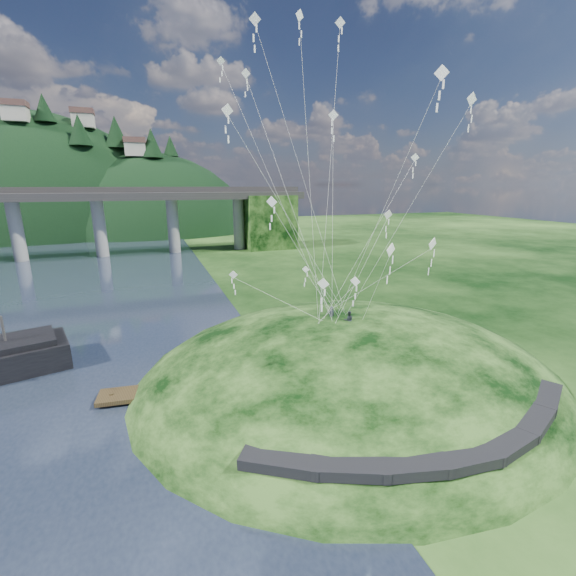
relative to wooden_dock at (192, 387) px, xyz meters
name	(u,v)px	position (x,y,z in m)	size (l,w,h in m)	color
ground	(264,407)	(4.63, -3.91, -0.42)	(320.00, 320.00, 0.00)	black
grass_hill	(349,392)	(12.63, -1.91, -1.92)	(36.00, 32.00, 13.00)	black
footpath	(448,441)	(12.09, -13.65, 1.66)	(22.29, 5.84, 0.83)	black
bridge	(45,213)	(-21.83, 66.16, 9.28)	(160.00, 11.00, 15.00)	#2D2B2B
far_ridge	(30,257)	(-38.95, 118.27, -7.86)	(153.00, 70.00, 94.50)	black
wooden_dock	(192,387)	(0.00, 0.00, 0.00)	(13.58, 3.55, 0.96)	#322514
kite_flyers	(343,309)	(12.07, -1.34, 5.34)	(1.54, 2.15, 1.60)	#262932
kite_swarm	(335,169)	(10.82, -1.70, 16.15)	(18.39, 16.33, 21.49)	white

